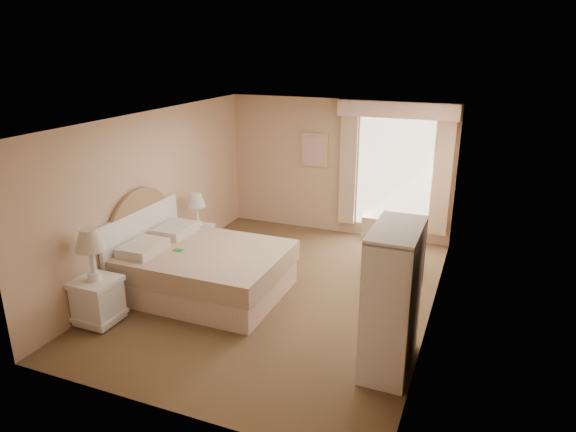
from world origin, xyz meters
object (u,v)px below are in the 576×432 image
at_px(nightstand_far, 198,232).
at_px(round_table, 395,231).
at_px(cafe_chair, 388,250).
at_px(nightstand_near, 96,289).
at_px(armoire, 392,311).
at_px(bed, 198,267).

height_order(nightstand_far, round_table, nightstand_far).
bearing_deg(cafe_chair, nightstand_near, -132.45).
bearing_deg(cafe_chair, nightstand_far, -168.43).
xyz_separation_m(nightstand_near, armoire, (3.65, 0.48, 0.21)).
bearing_deg(nightstand_far, cafe_chair, 3.59).
distance_m(bed, cafe_chair, 2.82).
bearing_deg(nightstand_near, round_table, 48.91).
relative_size(nightstand_near, armoire, 0.77).
distance_m(cafe_chair, armoire, 2.21).
height_order(round_table, armoire, armoire).
distance_m(nightstand_far, armoire, 4.15).
bearing_deg(round_table, bed, -135.83).
bearing_deg(bed, nightstand_near, -120.14).
height_order(round_table, cafe_chair, cafe_chair).
height_order(nightstand_near, round_table, nightstand_near).
xyz_separation_m(bed, nightstand_near, (-0.73, -1.25, 0.10)).
bearing_deg(nightstand_near, nightstand_far, 90.00).
distance_m(bed, nightstand_far, 1.39).
xyz_separation_m(cafe_chair, armoire, (0.47, -2.16, 0.19)).
bearing_deg(cafe_chair, armoire, -69.81).
relative_size(nightstand_near, nightstand_far, 1.18).
height_order(bed, nightstand_far, bed).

